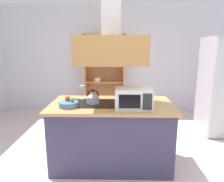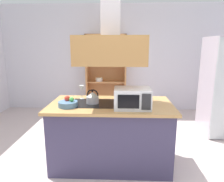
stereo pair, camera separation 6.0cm
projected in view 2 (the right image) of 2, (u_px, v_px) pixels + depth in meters
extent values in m
plane|color=beige|center=(110.00, 174.00, 2.79)|extent=(7.80, 7.80, 0.00)
cube|color=silver|center=(116.00, 58.00, 5.42)|extent=(6.00, 0.12, 2.70)
cube|color=#3C3654|center=(111.00, 135.00, 2.98)|extent=(1.61, 0.83, 0.86)
cube|color=#B5864D|center=(111.00, 105.00, 2.88)|extent=(1.69, 0.91, 0.04)
cube|color=black|center=(93.00, 103.00, 2.88)|extent=(0.60, 0.48, 0.00)
cube|color=#B37E43|center=(111.00, 50.00, 2.72)|extent=(0.90, 0.70, 0.36)
cube|color=#BD7C47|center=(87.00, 74.00, 5.28)|extent=(0.04, 0.40, 1.95)
cube|color=#BD7C47|center=(125.00, 74.00, 5.24)|extent=(0.04, 0.40, 1.95)
cube|color=#BD7C47|center=(106.00, 35.00, 5.05)|extent=(1.00, 0.40, 0.03)
cube|color=#BD7C47|center=(106.00, 109.00, 5.46)|extent=(1.00, 0.40, 0.08)
cube|color=#BD7C47|center=(107.00, 73.00, 5.45)|extent=(1.00, 0.02, 1.95)
cube|color=#BD7C47|center=(106.00, 82.00, 5.30)|extent=(0.92, 0.36, 0.02)
cube|color=#BD7C47|center=(106.00, 62.00, 5.20)|extent=(0.92, 0.36, 0.02)
cylinder|color=beige|center=(99.00, 80.00, 5.25)|extent=(0.18, 0.18, 0.05)
cylinder|color=beige|center=(99.00, 79.00, 5.24)|extent=(0.17, 0.17, 0.05)
cylinder|color=silver|center=(111.00, 60.00, 5.14)|extent=(0.01, 0.01, 0.12)
cone|color=silver|center=(111.00, 55.00, 5.12)|extent=(0.07, 0.07, 0.08)
cylinder|color=silver|center=(117.00, 60.00, 5.13)|extent=(0.01, 0.01, 0.12)
cone|color=silver|center=(117.00, 55.00, 5.11)|extent=(0.07, 0.07, 0.08)
cylinder|color=#BAB7C0|center=(93.00, 100.00, 2.87)|extent=(0.17, 0.17, 0.10)
cone|color=#B7C3C2|center=(92.00, 94.00, 2.86)|extent=(0.17, 0.17, 0.06)
sphere|color=black|center=(92.00, 91.00, 2.85)|extent=(0.03, 0.03, 0.03)
torus|color=black|center=(93.00, 95.00, 2.86)|extent=(0.16, 0.02, 0.16)
cube|color=tan|center=(137.00, 98.00, 3.12)|extent=(0.36, 0.28, 0.02)
cube|color=silver|center=(132.00, 98.00, 2.65)|extent=(0.46, 0.34, 0.26)
cube|color=black|center=(129.00, 102.00, 2.48)|extent=(0.26, 0.01, 0.17)
cube|color=#262628|center=(146.00, 102.00, 2.47)|extent=(0.11, 0.01, 0.20)
cylinder|color=silver|center=(82.00, 99.00, 3.12)|extent=(0.06, 0.06, 0.01)
cylinder|color=silver|center=(82.00, 95.00, 3.11)|extent=(0.01, 0.01, 0.11)
cone|color=silver|center=(82.00, 88.00, 3.09)|extent=(0.08, 0.08, 0.09)
cylinder|color=#4C7299|center=(68.00, 104.00, 2.72)|extent=(0.25, 0.25, 0.07)
sphere|color=#4CB24C|center=(72.00, 99.00, 2.70)|extent=(0.06, 0.06, 0.06)
sphere|color=red|center=(67.00, 98.00, 2.75)|extent=(0.07, 0.07, 0.07)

